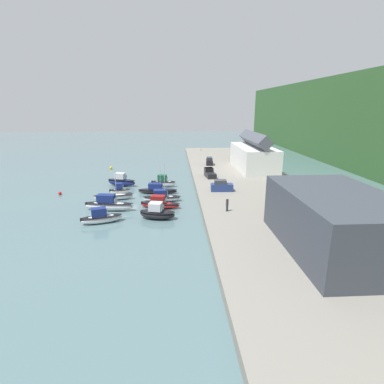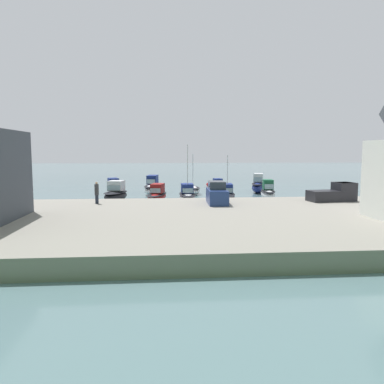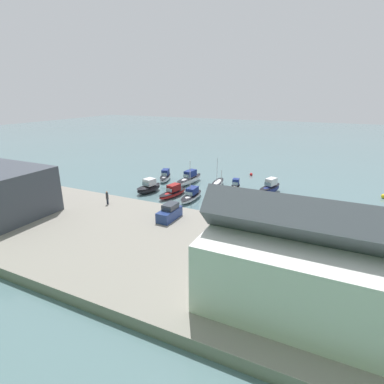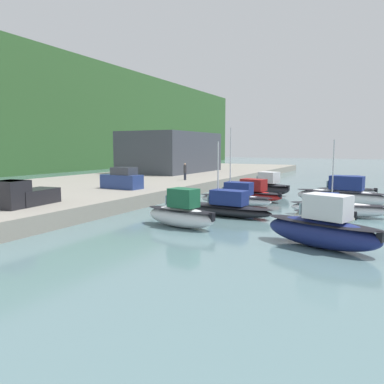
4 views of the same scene
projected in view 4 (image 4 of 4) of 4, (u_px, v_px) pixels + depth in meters
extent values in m
plane|color=slate|center=(296.00, 218.00, 28.32)|extent=(320.00, 320.00, 0.00)
cube|color=gray|center=(62.00, 193.00, 39.37)|extent=(122.80, 22.68, 1.21)
cube|color=#3D424C|center=(172.00, 152.00, 63.43)|extent=(17.67, 10.65, 6.61)
cube|color=slate|center=(199.00, 152.00, 61.02)|extent=(16.79, 0.10, 3.97)
ellipsoid|color=silver|center=(180.00, 217.00, 25.16)|extent=(2.46, 5.52, 1.38)
ellipsoid|color=black|center=(180.00, 210.00, 25.10)|extent=(2.54, 5.63, 0.12)
cube|color=#195638|center=(184.00, 198.00, 24.84)|extent=(1.51, 2.03, 1.25)
cube|color=#8CA5B2|center=(171.00, 199.00, 25.50)|extent=(1.12, 0.27, 0.62)
cube|color=black|center=(212.00, 217.00, 23.64)|extent=(0.40, 0.33, 0.56)
ellipsoid|color=black|center=(224.00, 210.00, 29.32)|extent=(2.54, 7.99, 0.92)
ellipsoid|color=black|center=(224.00, 206.00, 29.28)|extent=(2.63, 8.15, 0.12)
cube|color=navy|center=(229.00, 197.00, 28.99)|extent=(1.64, 2.86, 1.13)
cube|color=#8CA5B2|center=(212.00, 198.00, 29.81)|extent=(1.28, 0.21, 0.56)
cylinder|color=silver|center=(218.00, 173.00, 29.28)|extent=(0.10, 0.10, 4.87)
ellipsoid|color=white|center=(235.00, 200.00, 34.49)|extent=(1.98, 6.85, 1.02)
ellipsoid|color=black|center=(235.00, 196.00, 34.44)|extent=(2.05, 6.98, 0.12)
cube|color=navy|center=(239.00, 188.00, 34.20)|extent=(1.48, 2.40, 1.16)
cube|color=#8CA5B2|center=(225.00, 190.00, 34.84)|extent=(1.33, 0.10, 0.58)
cylinder|color=silver|center=(230.00, 161.00, 34.30)|extent=(0.10, 0.10, 6.11)
ellipsoid|color=red|center=(250.00, 195.00, 37.79)|extent=(3.23, 7.02, 1.03)
ellipsoid|color=black|center=(250.00, 192.00, 37.74)|extent=(3.33, 7.17, 0.12)
cube|color=maroon|center=(253.00, 185.00, 37.45)|extent=(1.89, 2.61, 1.16)
cube|color=#8CA5B2|center=(242.00, 186.00, 38.30)|extent=(1.30, 0.36, 0.58)
cube|color=black|center=(280.00, 196.00, 35.76)|extent=(0.41, 0.35, 0.56)
ellipsoid|color=black|center=(267.00, 189.00, 42.28)|extent=(3.45, 5.81, 1.36)
ellipsoid|color=black|center=(267.00, 185.00, 42.22)|extent=(3.56, 5.94, 0.12)
cube|color=silver|center=(269.00, 177.00, 41.95)|extent=(2.12, 2.23, 1.24)
cube|color=#8CA5B2|center=(260.00, 179.00, 42.67)|extent=(1.57, 0.44, 0.62)
cube|color=black|center=(288.00, 188.00, 40.61)|extent=(0.41, 0.35, 0.56)
ellipsoid|color=navy|center=(321.00, 233.00, 19.96)|extent=(3.73, 6.57, 1.60)
ellipsoid|color=black|center=(321.00, 223.00, 19.89)|extent=(3.84, 6.72, 0.12)
cube|color=silver|center=(328.00, 207.00, 19.56)|extent=(2.00, 2.53, 1.30)
cube|color=#8CA5B2|center=(306.00, 208.00, 20.48)|extent=(1.21, 0.48, 0.65)
cube|color=black|center=(380.00, 237.00, 17.79)|extent=(0.43, 0.38, 0.56)
ellipsoid|color=white|center=(324.00, 217.00, 25.91)|extent=(2.13, 4.22, 1.06)
ellipsoid|color=black|center=(325.00, 212.00, 25.87)|extent=(2.20, 4.31, 0.12)
cube|color=navy|center=(328.00, 201.00, 25.71)|extent=(1.36, 1.57, 1.16)
cube|color=#8CA5B2|center=(315.00, 203.00, 26.01)|extent=(1.05, 0.26, 0.58)
cube|color=black|center=(354.00, 216.00, 25.27)|extent=(0.40, 0.33, 0.56)
ellipsoid|color=white|center=(339.00, 209.00, 29.11)|extent=(2.58, 7.37, 1.12)
ellipsoid|color=black|center=(339.00, 204.00, 29.06)|extent=(2.66, 7.52, 0.12)
cylinder|color=silver|center=(333.00, 171.00, 28.94)|extent=(0.10, 0.10, 4.82)
ellipsoid|color=white|center=(341.00, 197.00, 34.58)|extent=(2.93, 8.38, 1.48)
ellipsoid|color=black|center=(342.00, 192.00, 34.52)|extent=(3.02, 8.55, 0.12)
cube|color=navy|center=(347.00, 183.00, 34.19)|extent=(1.76, 3.03, 1.27)
cube|color=#8CA5B2|center=(329.00, 184.00, 35.11)|extent=(1.26, 0.26, 0.63)
ellipsoid|color=white|center=(347.00, 192.00, 39.61)|extent=(3.52, 6.30, 1.17)
ellipsoid|color=black|center=(347.00, 189.00, 39.56)|extent=(3.63, 6.44, 0.12)
cube|color=navy|center=(350.00, 181.00, 39.42)|extent=(1.92, 2.42, 1.19)
cube|color=#8CA5B2|center=(338.00, 183.00, 39.65)|extent=(1.18, 0.46, 0.60)
cube|color=black|center=(376.00, 191.00, 39.09)|extent=(0.43, 0.38, 0.56)
cube|color=navy|center=(122.00, 182.00, 37.68)|extent=(1.95, 4.26, 1.40)
cube|color=#333842|center=(124.00, 171.00, 37.40)|extent=(1.61, 2.36, 0.76)
cube|color=black|center=(34.00, 197.00, 27.33)|extent=(3.72, 2.40, 1.10)
cube|color=black|center=(11.00, 195.00, 25.40)|extent=(2.10, 2.11, 1.90)
cube|color=#2D333D|center=(11.00, 184.00, 25.32)|extent=(1.82, 1.98, 0.50)
cylinder|color=#232838|center=(185.00, 177.00, 47.55)|extent=(0.32, 0.32, 0.85)
cylinder|color=#333338|center=(185.00, 169.00, 47.43)|extent=(0.40, 0.40, 1.05)
sphere|color=tan|center=(185.00, 164.00, 47.36)|extent=(0.24, 0.24, 0.24)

